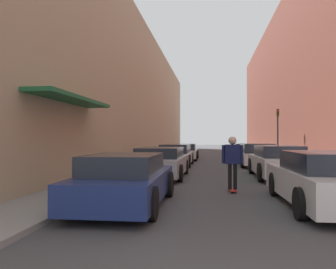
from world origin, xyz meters
TOP-DOWN VIEW (x-y plane):
  - ground at (0.00, 20.40)m, footprint 112.18×112.18m
  - curb_strip_left at (-4.33, 25.50)m, footprint 1.80×50.99m
  - curb_strip_right at (4.33, 25.50)m, footprint 1.80×50.99m
  - building_row_left at (-7.23, 25.49)m, footprint 4.90×50.99m
  - building_row_right at (7.23, 25.49)m, footprint 4.90×50.99m
  - parked_car_left_0 at (-2.40, 6.45)m, footprint 1.95×4.40m
  - parked_car_left_1 at (-2.43, 12.26)m, footprint 2.06×4.54m
  - parked_car_left_2 at (-2.42, 17.96)m, footprint 1.92×4.48m
  - parked_car_left_3 at (-2.26, 23.29)m, footprint 1.87×4.56m
  - parked_car_right_0 at (2.37, 6.94)m, footprint 2.08×4.52m
  - parked_car_right_1 at (2.36, 12.70)m, footprint 1.95×4.68m
  - parked_car_right_2 at (2.29, 18.33)m, footprint 2.04×4.59m
  - parked_car_right_3 at (2.32, 23.85)m, footprint 2.06×4.04m
  - skateboarder at (0.30, 8.96)m, footprint 0.65×0.78m
  - traffic_light at (3.88, 20.35)m, footprint 0.16×0.22m

SIDE VIEW (x-z plane):
  - ground at x=0.00m, z-range 0.00..0.00m
  - curb_strip_left at x=-4.33m, z-range 0.00..0.12m
  - curb_strip_right at x=4.33m, z-range 0.00..0.12m
  - parked_car_left_3 at x=-2.26m, z-range -0.01..1.19m
  - parked_car_right_3 at x=2.32m, z-range -0.01..1.20m
  - parked_car_left_1 at x=-2.43m, z-range -0.01..1.24m
  - parked_car_left_2 at x=-2.42m, z-range -0.02..1.25m
  - parked_car_left_0 at x=-2.40m, z-range -0.01..1.25m
  - parked_car_right_2 at x=2.29m, z-range -0.02..1.30m
  - parked_car_right_0 at x=2.37m, z-range -0.02..1.30m
  - parked_car_right_1 at x=2.36m, z-range -0.01..1.32m
  - skateboarder at x=0.30m, z-range 0.19..1.88m
  - traffic_light at x=3.88m, z-range 0.53..3.89m
  - building_row_left at x=-7.23m, z-range 0.00..10.36m
  - building_row_right at x=7.23m, z-range 0.00..12.71m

